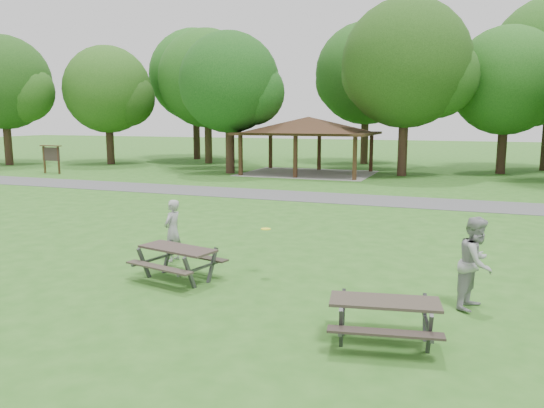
{
  "coord_description": "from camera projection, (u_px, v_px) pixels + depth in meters",
  "views": [
    {
      "loc": [
        6.21,
        -9.76,
        3.71
      ],
      "look_at": [
        1.0,
        4.0,
        1.3
      ],
      "focal_mm": 35.0,
      "sensor_mm": 36.0,
      "label": 1
    }
  ],
  "objects": [
    {
      "name": "tree_deep_b",
      "position": [
        368.0,
        77.0,
        41.81
      ],
      "size": [
        8.4,
        8.0,
        11.13
      ],
      "color": "#322116",
      "rests_on": "ground"
    },
    {
      "name": "tree_deep_a",
      "position": [
        196.0,
        78.0,
        46.55
      ],
      "size": [
        8.4,
        8.0,
        11.38
      ],
      "color": "black",
      "rests_on": "ground"
    },
    {
      "name": "picnic_table_far",
      "position": [
        384.0,
        311.0,
        8.71
      ],
      "size": [
        2.01,
        1.73,
        0.77
      ],
      "color": "#312A23",
      "rests_on": "ground"
    },
    {
      "name": "ground",
      "position": [
        166.0,
        286.0,
        11.78
      ],
      "size": [
        160.0,
        160.0,
        0.0
      ],
      "primitive_type": "plane",
      "color": "#2B631C",
      "rests_on": "ground"
    },
    {
      "name": "asphalt_path",
      "position": [
        328.0,
        198.0,
        24.7
      ],
      "size": [
        120.0,
        3.2,
        0.02
      ],
      "primitive_type": "cube",
      "color": "#4C4C4F",
      "rests_on": "ground"
    },
    {
      "name": "frisbee_in_flight",
      "position": [
        266.0,
        229.0,
        12.41
      ],
      "size": [
        0.24,
        0.24,
        0.02
      ],
      "color": "#FFF728",
      "rests_on": "ground"
    },
    {
      "name": "frisbee_thrower",
      "position": [
        173.0,
        231.0,
        13.73
      ],
      "size": [
        0.41,
        0.6,
        1.62
      ],
      "primitive_type": "imported",
      "rotation": [
        0.0,
        0.0,
        -1.61
      ],
      "color": "#969698",
      "rests_on": "ground"
    },
    {
      "name": "tree_row_d",
      "position": [
        231.0,
        86.0,
        34.75
      ],
      "size": [
        6.93,
        6.6,
        9.27
      ],
      "color": "#311E15",
      "rests_on": "ground"
    },
    {
      "name": "picnic_table_middle",
      "position": [
        178.0,
        255.0,
        12.14
      ],
      "size": [
        2.11,
        1.84,
        0.79
      ],
      "color": "#322824",
      "rests_on": "ground"
    },
    {
      "name": "pavilion",
      "position": [
        308.0,
        127.0,
        34.83
      ],
      "size": [
        8.6,
        7.01,
        3.76
      ],
      "color": "#332112",
      "rests_on": "ground"
    },
    {
      "name": "tree_row_f",
      "position": [
        508.0,
        84.0,
        34.34
      ],
      "size": [
        7.35,
        7.0,
        9.55
      ],
      "color": "black",
      "rests_on": "ground"
    },
    {
      "name": "tree_row_b",
      "position": [
        109.0,
        92.0,
        41.72
      ],
      "size": [
        7.14,
        6.8,
        9.28
      ],
      "color": "black",
      "rests_on": "ground"
    },
    {
      "name": "tree_row_c",
      "position": [
        209.0,
        82.0,
        42.37
      ],
      "size": [
        8.19,
        7.8,
        10.67
      ],
      "color": "#2F2215",
      "rests_on": "ground"
    },
    {
      "name": "tree_row_e",
      "position": [
        407.0,
        68.0,
        33.05
      ],
      "size": [
        8.4,
        8.0,
        11.02
      ],
      "color": "#301D15",
      "rests_on": "ground"
    },
    {
      "name": "tree_row_a",
      "position": [
        5.0,
        85.0,
        40.86
      ],
      "size": [
        7.56,
        7.2,
        9.97
      ],
      "color": "#2F1E15",
      "rests_on": "ground"
    },
    {
      "name": "frisbee_catcher",
      "position": [
        476.0,
        263.0,
        10.3
      ],
      "size": [
        0.93,
        1.06,
        1.83
      ],
      "primitive_type": "imported",
      "rotation": [
        0.0,
        0.0,
        1.25
      ],
      "color": "#959598",
      "rests_on": "ground"
    },
    {
      "name": "notice_board",
      "position": [
        51.0,
        154.0,
        35.16
      ],
      "size": [
        1.6,
        0.3,
        1.88
      ],
      "color": "#372414",
      "rests_on": "ground"
    }
  ]
}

